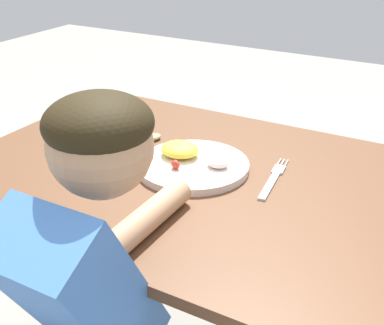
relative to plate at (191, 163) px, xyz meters
The scene contains 4 objects.
dining_table 0.15m from the plate, 124.33° to the right, with size 1.10×0.81×0.73m.
plate is the anchor object (origin of this frame).
fork 0.20m from the plate, 11.13° to the left, with size 0.05×0.22×0.01m.
spoon 0.20m from the plate, 161.92° to the left, with size 0.07×0.20×0.02m.
Camera 1 is at (0.57, -0.97, 1.31)m, focal length 48.13 mm.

